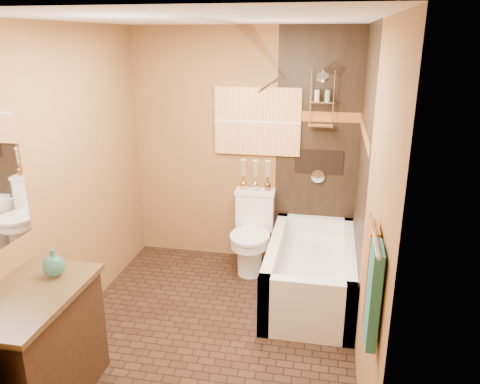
% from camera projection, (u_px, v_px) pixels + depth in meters
% --- Properties ---
extents(floor, '(3.00, 3.00, 0.00)m').
position_uv_depth(floor, '(210.00, 332.00, 3.98)').
color(floor, black).
rests_on(floor, ground).
extents(wall_left, '(0.02, 3.00, 2.50)m').
position_uv_depth(wall_left, '(64.00, 183.00, 3.80)').
color(wall_left, olive).
rests_on(wall_left, floor).
extents(wall_right, '(0.02, 3.00, 2.50)m').
position_uv_depth(wall_right, '(368.00, 203.00, 3.36)').
color(wall_right, olive).
rests_on(wall_right, floor).
extents(wall_back, '(2.40, 0.02, 2.50)m').
position_uv_depth(wall_back, '(243.00, 149.00, 4.98)').
color(wall_back, olive).
rests_on(wall_back, floor).
extents(wall_front, '(2.40, 0.02, 2.50)m').
position_uv_depth(wall_front, '(124.00, 292.00, 2.19)').
color(wall_front, olive).
rests_on(wall_front, floor).
extents(ceiling, '(3.00, 3.00, 0.00)m').
position_uv_depth(ceiling, '(203.00, 19.00, 3.19)').
color(ceiling, silver).
rests_on(ceiling, wall_back).
extents(alcove_tile_back, '(0.85, 0.01, 2.50)m').
position_uv_depth(alcove_tile_back, '(317.00, 152.00, 4.82)').
color(alcove_tile_back, black).
rests_on(alcove_tile_back, wall_back).
extents(alcove_tile_right, '(0.01, 1.50, 2.50)m').
position_uv_depth(alcove_tile_right, '(361.00, 174.00, 4.06)').
color(alcove_tile_right, black).
rests_on(alcove_tile_right, wall_right).
extents(mosaic_band_back, '(0.85, 0.01, 0.10)m').
position_uv_depth(mosaic_band_back, '(319.00, 117.00, 4.70)').
color(mosaic_band_back, brown).
rests_on(mosaic_band_back, alcove_tile_back).
extents(mosaic_band_right, '(0.01, 1.50, 0.10)m').
position_uv_depth(mosaic_band_right, '(364.00, 132.00, 3.95)').
color(mosaic_band_right, brown).
rests_on(mosaic_band_right, alcove_tile_right).
extents(alcove_niche, '(0.50, 0.01, 0.25)m').
position_uv_depth(alcove_niche, '(319.00, 162.00, 4.85)').
color(alcove_niche, black).
rests_on(alcove_niche, alcove_tile_back).
extents(shower_fixtures, '(0.24, 0.33, 1.16)m').
position_uv_depth(shower_fixtures, '(321.00, 114.00, 4.59)').
color(shower_fixtures, silver).
rests_on(shower_fixtures, floor).
extents(curtain_rod, '(0.03, 1.55, 0.03)m').
position_uv_depth(curtain_rod, '(273.00, 82.00, 3.96)').
color(curtain_rod, silver).
rests_on(curtain_rod, wall_back).
extents(towel_bar, '(0.02, 0.55, 0.02)m').
position_uv_depth(towel_bar, '(374.00, 234.00, 2.33)').
color(towel_bar, silver).
rests_on(towel_bar, wall_right).
extents(towel_teal, '(0.05, 0.22, 0.52)m').
position_uv_depth(towel_teal, '(373.00, 295.00, 2.29)').
color(towel_teal, '#1F685F').
rests_on(towel_teal, towel_bar).
extents(towel_rust, '(0.05, 0.22, 0.52)m').
position_uv_depth(towel_rust, '(370.00, 270.00, 2.53)').
color(towel_rust, '#8E5619').
rests_on(towel_rust, towel_bar).
extents(sunset_painting, '(0.90, 0.04, 0.70)m').
position_uv_depth(sunset_painting, '(257.00, 122.00, 4.83)').
color(sunset_painting, orange).
rests_on(sunset_painting, wall_back).
extents(bathtub, '(0.80, 1.50, 0.55)m').
position_uv_depth(bathtub, '(311.00, 275.00, 4.46)').
color(bathtub, white).
rests_on(bathtub, floor).
extents(toilet, '(0.43, 0.63, 0.83)m').
position_uv_depth(toilet, '(252.00, 232.00, 4.94)').
color(toilet, white).
rests_on(toilet, floor).
extents(vanity, '(0.59, 0.96, 0.84)m').
position_uv_depth(vanity, '(35.00, 350.00, 3.08)').
color(vanity, black).
rests_on(vanity, floor).
extents(teal_bottle, '(0.16, 0.16, 0.23)m').
position_uv_depth(teal_bottle, '(53.00, 263.00, 3.14)').
color(teal_bottle, '#26736B').
rests_on(teal_bottle, vanity).
extents(bud_vases, '(0.33, 0.07, 0.32)m').
position_uv_depth(bud_vases, '(255.00, 174.00, 4.92)').
color(bud_vases, gold).
rests_on(bud_vases, toilet).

